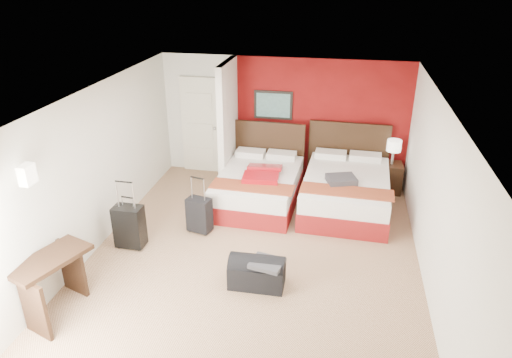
% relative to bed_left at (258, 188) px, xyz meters
% --- Properties ---
extents(ground, '(6.50, 6.50, 0.00)m').
position_rel_bed_left_xyz_m(ground, '(0.26, -1.90, -0.31)').
color(ground, tan).
rests_on(ground, ground).
extents(room_walls, '(5.02, 6.52, 2.50)m').
position_rel_bed_left_xyz_m(room_walls, '(-1.14, -0.48, 0.95)').
color(room_walls, silver).
rests_on(room_walls, ground).
extents(red_accent_panel, '(3.50, 0.04, 2.50)m').
position_rel_bed_left_xyz_m(red_accent_panel, '(1.01, 1.33, 0.94)').
color(red_accent_panel, maroon).
rests_on(red_accent_panel, ground).
extents(partition_wall, '(0.12, 1.20, 2.50)m').
position_rel_bed_left_xyz_m(partition_wall, '(-0.74, 0.71, 0.94)').
color(partition_wall, silver).
rests_on(partition_wall, ground).
extents(entry_door, '(0.82, 0.06, 2.05)m').
position_rel_bed_left_xyz_m(entry_door, '(-1.49, 1.30, 0.72)').
color(entry_door, silver).
rests_on(entry_door, ground).
extents(bed_left, '(1.51, 2.09, 0.61)m').
position_rel_bed_left_xyz_m(bed_left, '(0.00, 0.00, 0.00)').
color(bed_left, silver).
rests_on(bed_left, ground).
extents(bed_right, '(1.61, 2.23, 0.65)m').
position_rel_bed_left_xyz_m(bed_right, '(1.61, 0.08, 0.02)').
color(bed_right, silver).
rests_on(bed_right, ground).
extents(red_suitcase_open, '(0.69, 0.91, 0.11)m').
position_rel_bed_left_xyz_m(red_suitcase_open, '(0.10, -0.10, 0.36)').
color(red_suitcase_open, '#A30E16').
rests_on(red_suitcase_open, bed_left).
extents(jacket_bundle, '(0.58, 0.52, 0.12)m').
position_rel_bed_left_xyz_m(jacket_bundle, '(1.51, -0.22, 0.40)').
color(jacket_bundle, '#3A3A3F').
rests_on(jacket_bundle, bed_right).
extents(nightstand, '(0.44, 0.44, 0.59)m').
position_rel_bed_left_xyz_m(nightstand, '(2.46, 0.96, -0.01)').
color(nightstand, black).
rests_on(nightstand, ground).
extents(table_lamp, '(0.30, 0.30, 0.49)m').
position_rel_bed_left_xyz_m(table_lamp, '(2.46, 0.96, 0.53)').
color(table_lamp, beige).
rests_on(table_lamp, nightstand).
extents(suitcase_black, '(0.46, 0.29, 0.68)m').
position_rel_bed_left_xyz_m(suitcase_black, '(-1.72, -1.87, 0.03)').
color(suitcase_black, black).
rests_on(suitcase_black, ground).
extents(suitcase_charcoal, '(0.44, 0.33, 0.58)m').
position_rel_bed_left_xyz_m(suitcase_charcoal, '(-0.78, -1.22, -0.02)').
color(suitcase_charcoal, black).
rests_on(suitcase_charcoal, ground).
extents(suitcase_navy, '(0.35, 0.24, 0.46)m').
position_rel_bed_left_xyz_m(suitcase_navy, '(-1.73, -1.81, -0.08)').
color(suitcase_navy, black).
rests_on(suitcase_navy, ground).
extents(duffel_bag, '(0.77, 0.42, 0.39)m').
position_rel_bed_left_xyz_m(duffel_bag, '(0.44, -2.48, -0.11)').
color(duffel_bag, black).
rests_on(duffel_bag, ground).
extents(jacket_draped, '(0.50, 0.45, 0.06)m').
position_rel_bed_left_xyz_m(jacket_draped, '(0.59, -2.53, 0.11)').
color(jacket_draped, '#38383D').
rests_on(jacket_draped, duffel_bag).
extents(desk, '(0.81, 1.11, 0.83)m').
position_rel_bed_left_xyz_m(desk, '(-1.99, -3.51, 0.11)').
color(desk, black).
rests_on(desk, ground).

